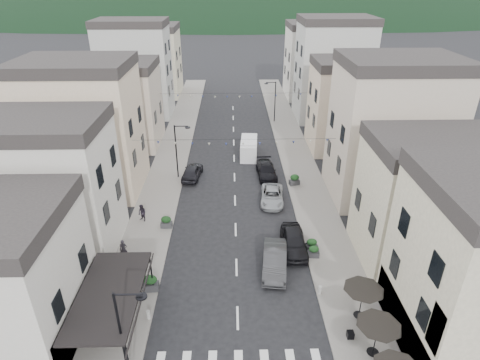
% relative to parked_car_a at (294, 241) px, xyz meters
% --- Properties ---
extents(sidewalk_left, '(4.00, 76.00, 0.12)m').
position_rel_parked_car_a_xyz_m(sidewalk_left, '(-12.10, 18.94, -0.75)').
color(sidewalk_left, slate).
rests_on(sidewalk_left, ground).
extents(sidewalk_right, '(4.00, 76.00, 0.12)m').
position_rel_parked_car_a_xyz_m(sidewalk_right, '(2.90, 18.94, -0.75)').
color(sidewalk_right, slate).
rests_on(sidewalk_right, ground).
extents(hill_backdrop, '(640.00, 360.00, 70.00)m').
position_rel_parked_car_a_xyz_m(hill_backdrop, '(-4.60, 286.94, -0.81)').
color(hill_backdrop, black).
rests_on(hill_backdrop, ground).
extents(boutique_awning, '(3.77, 7.50, 3.28)m').
position_rel_parked_car_a_xyz_m(boutique_awning, '(-11.85, -8.06, 2.30)').
color(boutique_awning, black).
rests_on(boutique_awning, ground).
extents(buildings_row_left, '(10.20, 54.16, 14.00)m').
position_rel_parked_car_a_xyz_m(buildings_row_left, '(-19.10, 24.70, 5.31)').
color(buildings_row_left, beige).
rests_on(buildings_row_left, ground).
extents(buildings_row_right, '(10.20, 54.16, 14.50)m').
position_rel_parked_car_a_xyz_m(buildings_row_right, '(9.90, 23.54, 5.51)').
color(buildings_row_right, '#B4AC8F').
rests_on(buildings_row_right, ground).
extents(cafe_terrace, '(2.50, 8.10, 2.53)m').
position_rel_parked_car_a_xyz_m(cafe_terrace, '(3.10, -10.26, 1.54)').
color(cafe_terrace, black).
rests_on(cafe_terrace, ground).
extents(streetlamp_left_near, '(1.70, 0.56, 6.00)m').
position_rel_parked_car_a_xyz_m(streetlamp_left_near, '(-10.42, -11.06, 2.89)').
color(streetlamp_left_near, black).
rests_on(streetlamp_left_near, ground).
extents(streetlamp_left_far, '(1.70, 0.56, 6.00)m').
position_rel_parked_car_a_xyz_m(streetlamp_left_far, '(-10.42, 12.94, 2.89)').
color(streetlamp_left_far, black).
rests_on(streetlamp_left_far, ground).
extents(streetlamp_right_far, '(1.70, 0.56, 6.00)m').
position_rel_parked_car_a_xyz_m(streetlamp_right_far, '(1.22, 30.94, 2.89)').
color(streetlamp_right_far, black).
rests_on(streetlamp_right_far, ground).
extents(bollards, '(11.66, 10.26, 0.60)m').
position_rel_parked_car_a_xyz_m(bollards, '(-4.60, -7.56, -0.39)').
color(bollards, gray).
rests_on(bollards, ground).
extents(bunting_near, '(19.00, 0.28, 0.62)m').
position_rel_parked_car_a_xyz_m(bunting_near, '(-4.60, 8.94, 4.84)').
color(bunting_near, black).
rests_on(bunting_near, ground).
extents(bunting_far, '(19.00, 0.28, 0.62)m').
position_rel_parked_car_a_xyz_m(bunting_far, '(-4.60, 24.94, 4.84)').
color(bunting_far, black).
rests_on(bunting_far, ground).
extents(parked_car_a, '(1.98, 4.80, 1.63)m').
position_rel_parked_car_a_xyz_m(parked_car_a, '(0.00, 0.00, 0.00)').
color(parked_car_a, black).
rests_on(parked_car_a, ground).
extents(parked_car_b, '(2.25, 5.05, 1.61)m').
position_rel_parked_car_a_xyz_m(parked_car_b, '(-1.76, -2.32, -0.01)').
color(parked_car_b, '#2D2E30').
rests_on(parked_car_b, ground).
extents(parked_car_c, '(2.59, 4.85, 1.30)m').
position_rel_parked_car_a_xyz_m(parked_car_c, '(-1.02, 7.61, -0.17)').
color(parked_car_c, '#919498').
rests_on(parked_car_c, ground).
extents(parked_car_d, '(2.22, 4.89, 1.39)m').
position_rel_parked_car_a_xyz_m(parked_car_d, '(-1.12, 13.14, -0.12)').
color(parked_car_d, black).
rests_on(parked_car_d, ground).
extents(parked_car_e, '(2.31, 4.55, 1.49)m').
position_rel_parked_car_a_xyz_m(parked_car_e, '(-9.16, 12.93, -0.07)').
color(parked_car_e, black).
rests_on(parked_car_e, ground).
extents(delivery_van, '(2.24, 4.92, 2.30)m').
position_rel_parked_car_a_xyz_m(delivery_van, '(-2.81, 18.60, 0.32)').
color(delivery_van, white).
rests_on(delivery_van, ground).
extents(pedestrian_a, '(0.63, 0.45, 1.60)m').
position_rel_parked_car_a_xyz_m(pedestrian_a, '(-13.26, -0.86, 0.11)').
color(pedestrian_a, black).
rests_on(pedestrian_a, sidewalk_left).
extents(pedestrian_b, '(0.99, 0.95, 1.61)m').
position_rel_parked_car_a_xyz_m(pedestrian_b, '(-12.85, 4.36, 0.11)').
color(pedestrian_b, black).
rests_on(pedestrian_b, sidewalk_left).
extents(planter_la, '(1.14, 0.67, 1.24)m').
position_rel_parked_car_a_xyz_m(planter_la, '(-10.60, -4.45, -0.09)').
color(planter_la, '#2C2C2E').
rests_on(planter_la, sidewalk_left).
extents(planter_lb, '(1.00, 0.58, 1.10)m').
position_rel_parked_car_a_xyz_m(planter_lb, '(-10.60, 3.28, -0.16)').
color(planter_lb, '#323335').
rests_on(planter_lb, sidewalk_left).
extents(planter_ra, '(0.93, 0.56, 1.00)m').
position_rel_parked_car_a_xyz_m(planter_ra, '(1.40, -1.04, -0.21)').
color(planter_ra, '#29282B').
rests_on(planter_ra, sidewalk_right).
extents(planter_rb, '(1.04, 0.75, 1.04)m').
position_rel_parked_car_a_xyz_m(planter_rb, '(1.40, -0.19, -0.19)').
color(planter_rb, '#2A2B2D').
rests_on(planter_rb, sidewalk_right).
extents(planter_rc, '(1.17, 0.85, 1.17)m').
position_rel_parked_car_a_xyz_m(planter_rc, '(1.62, 10.89, -0.12)').
color(planter_rc, '#2D2E30').
rests_on(planter_rc, sidewalk_right).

